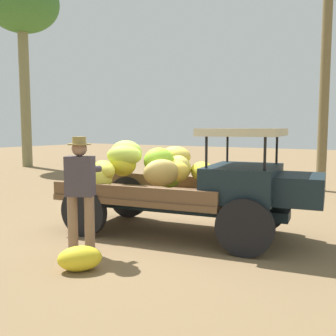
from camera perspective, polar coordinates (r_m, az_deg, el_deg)
name	(u,v)px	position (r m, az deg, el deg)	size (l,w,h in m)	color
ground_plane	(163,232)	(7.15, -0.78, -9.33)	(60.00, 60.00, 0.00)	olive
truck	(186,180)	(6.82, 2.69, -1.84)	(4.62, 2.32, 1.87)	black
farmer	(80,188)	(5.85, -12.76, -2.86)	(0.57, 0.53, 1.75)	#8D6B53
loose_banana_bunch	(80,258)	(5.37, -12.85, -12.85)	(0.58, 0.36, 0.33)	yellow
forest_tree_0	(22,7)	(20.93, -20.73, 21.34)	(3.48, 3.48, 9.17)	olive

